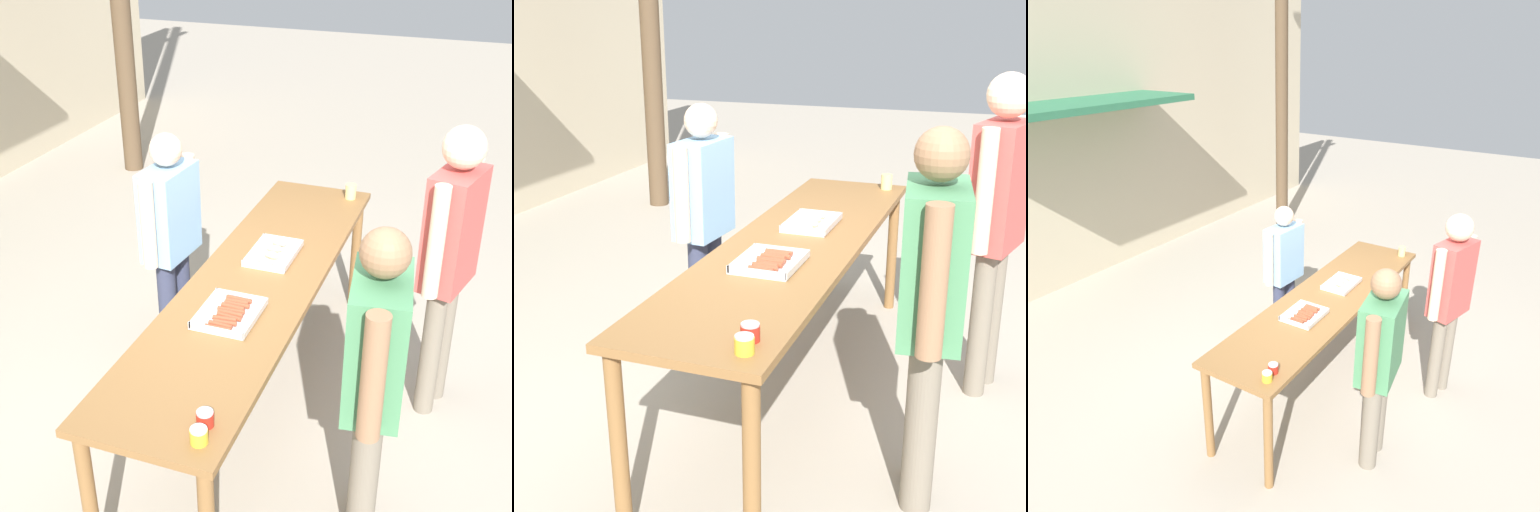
% 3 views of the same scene
% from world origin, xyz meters
% --- Properties ---
extents(ground_plane, '(24.00, 24.00, 0.00)m').
position_xyz_m(ground_plane, '(0.00, 0.00, 0.00)').
color(ground_plane, '#A39989').
extents(serving_table, '(2.90, 0.70, 0.91)m').
position_xyz_m(serving_table, '(0.00, 0.00, 0.81)').
color(serving_table, brown).
rests_on(serving_table, ground).
extents(food_tray_sausages, '(0.36, 0.30, 0.04)m').
position_xyz_m(food_tray_sausages, '(-0.41, -0.00, 0.92)').
color(food_tray_sausages, silver).
rests_on(food_tray_sausages, serving_table).
extents(food_tray_buns, '(0.38, 0.26, 0.05)m').
position_xyz_m(food_tray_buns, '(0.30, -0.00, 0.93)').
color(food_tray_buns, silver).
rests_on(food_tray_buns, serving_table).
extents(condiment_jar_mustard, '(0.08, 0.08, 0.07)m').
position_xyz_m(condiment_jar_mustard, '(-1.31, -0.23, 0.94)').
color(condiment_jar_mustard, gold).
rests_on(condiment_jar_mustard, serving_table).
extents(condiment_jar_ketchup, '(0.08, 0.08, 0.07)m').
position_xyz_m(condiment_jar_ketchup, '(-1.21, -0.22, 0.94)').
color(condiment_jar_ketchup, '#B22319').
rests_on(condiment_jar_ketchup, serving_table).
extents(beer_cup, '(0.08, 0.08, 0.10)m').
position_xyz_m(beer_cup, '(1.31, -0.23, 0.96)').
color(beer_cup, '#DBC67A').
rests_on(beer_cup, serving_table).
extents(person_server_behind_table, '(0.59, 0.26, 1.56)m').
position_xyz_m(person_server_behind_table, '(0.39, 0.72, 0.93)').
color(person_server_behind_table, '#333851').
rests_on(person_server_behind_table, ground).
extents(person_customer_holding_hotdog, '(0.66, 0.31, 1.67)m').
position_xyz_m(person_customer_holding_hotdog, '(-0.68, -0.81, 0.99)').
color(person_customer_holding_hotdog, '#756B5B').
rests_on(person_customer_holding_hotdog, ground).
extents(person_customer_with_cup, '(0.55, 0.31, 1.79)m').
position_xyz_m(person_customer_with_cup, '(0.41, -1.01, 1.08)').
color(person_customer_with_cup, '#756B5B').
rests_on(person_customer_with_cup, ground).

